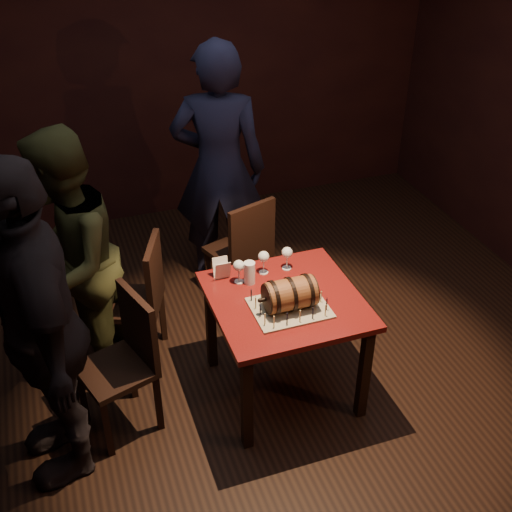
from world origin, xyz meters
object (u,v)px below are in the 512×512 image
Objects in this scene: wine_glass_mid at (264,258)px; pint_of_ale at (249,273)px; pub_table at (285,312)px; wine_glass_left at (239,267)px; wine_glass_right at (287,253)px; chair_left_rear at (142,295)px; person_left_rear at (69,263)px; barrel_cake at (290,294)px; person_back at (219,169)px; person_left_front at (41,327)px; chair_left_front at (126,356)px; chair_back at (244,248)px.

pint_of_ale is (-0.12, -0.07, -0.04)m from wine_glass_mid.
pub_table is 0.38m from wine_glass_mid.
wine_glass_left is 0.34m from wine_glass_right.
wine_glass_right is 1.03m from chair_left_rear.
wine_glass_left is 0.09× the size of person_left_rear.
barrel_cake is 0.41m from wine_glass_mid.
wine_glass_mid is 0.15m from pint_of_ale.
person_left_rear is (-1.21, 0.63, 0.23)m from pub_table.
person_left_front is at bearing 66.59° from person_back.
person_left_rear reaches higher than pub_table.
person_left_front reaches higher than barrel_cake.
wine_glass_mid is 1.00× the size of wine_glass_right.
chair_left_rear and chair_left_front have the same top height.
chair_back is at bearing 21.79° from chair_left_rear.
barrel_cake is 2.36× the size of pint_of_ale.
chair_left_rear is at bearing -158.21° from chair_back.
person_back reaches higher than person_left_rear.
wine_glass_mid is (-0.02, 0.41, 0.01)m from barrel_cake.
pub_table is 0.97× the size of chair_left_front.
barrel_cake is 1.40m from person_left_rear.
person_left_front is at bearing 179.44° from barrel_cake.
person_left_rear is at bearing -165.19° from chair_back.
wine_glass_right is at bearing 97.95° from person_left_rear.
chair_back is (0.27, 0.71, -0.35)m from wine_glass_left.
chair_left_rear reaches higher than wine_glass_left.
chair_left_rear is at bearing 141.21° from pub_table.
chair_back reaches higher than wine_glass_right.
wine_glass_right is at bearing -1.78° from wine_glass_mid.
pint_of_ale is at bearing 98.39° from person_left_front.
chair_left_front is at bearing -165.98° from wine_glass_mid.
pub_table is at bearing -112.87° from wine_glass_right.
wine_glass_left is 0.19m from wine_glass_mid.
pint_of_ale is 0.16× the size of chair_left_rear.
wine_glass_left is 1.00× the size of wine_glass_right.
chair_back is at bearing 126.95° from person_left_rear.
chair_back reaches higher than wine_glass_mid.
barrel_cake is 0.20× the size of person_left_rear.
pub_table is 1.45m from person_left_front.
person_left_rear is (-1.17, 0.33, 0.01)m from wine_glass_mid.
wine_glass_right is 1.11m from person_back.
chair_left_rear is at bearing 147.27° from pint_of_ale.
pub_table is 2.54× the size of barrel_cake.
pub_table is 0.33m from pint_of_ale.
barrel_cake reaches higher than wine_glass_left.
wine_glass_left is 0.87m from chair_left_front.
pub_table is 0.46× the size of person_back.
barrel_cake reaches higher than pub_table.
barrel_cake is at bearing -67.33° from pint_of_ale.
person_back is (0.01, 1.50, 0.13)m from barrel_cake.
chair_left_rear reaches higher than pub_table.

